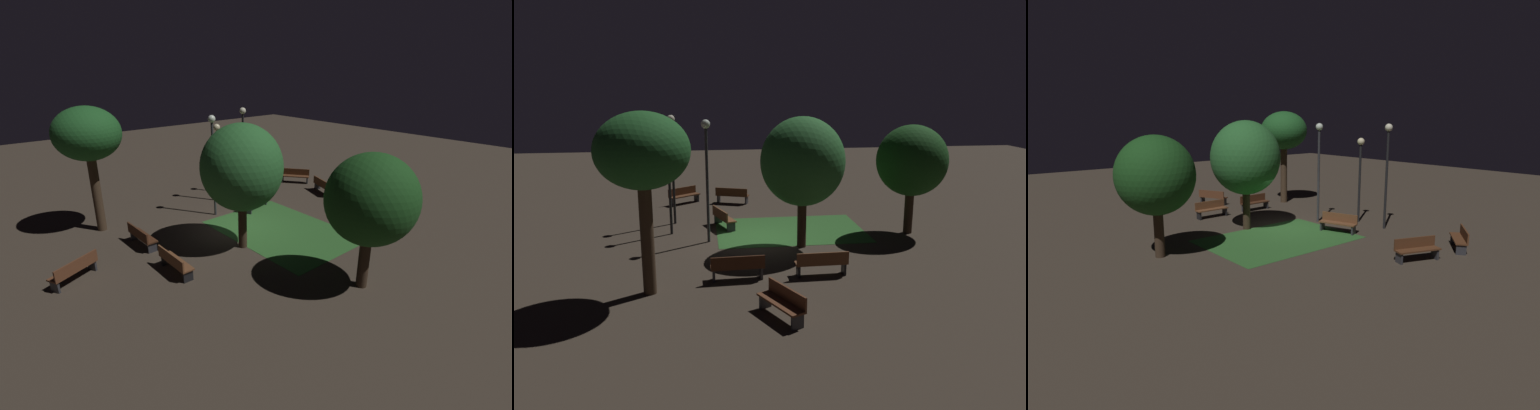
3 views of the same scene
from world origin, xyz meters
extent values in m
plane|color=#3D3328|center=(0.00, 0.00, 0.00)|extent=(60.00, 60.00, 0.00)
cube|color=#2D6028|center=(1.32, 1.30, 0.01)|extent=(6.53, 4.61, 0.01)
cube|color=#422314|center=(-1.44, -4.26, 0.45)|extent=(1.81, 0.53, 0.06)
cube|color=#422314|center=(-1.43, -4.47, 0.68)|extent=(1.80, 0.11, 0.40)
cube|color=#2D2D33|center=(-2.24, -4.28, 0.21)|extent=(0.09, 0.39, 0.42)
cube|color=#2D2D33|center=(-0.64, -4.23, 0.21)|extent=(0.09, 0.39, 0.42)
cube|color=brown|center=(1.44, -4.26, 0.45)|extent=(1.81, 0.50, 0.06)
cube|color=brown|center=(1.44, -4.47, 0.68)|extent=(1.80, 0.08, 0.40)
cube|color=black|center=(0.64, -4.27, 0.21)|extent=(0.08, 0.38, 0.42)
cube|color=black|center=(2.24, -4.25, 0.21)|extent=(0.08, 0.38, 0.42)
cube|color=brown|center=(-0.45, -7.31, 0.45)|extent=(1.20, 1.83, 0.06)
cube|color=brown|center=(-0.26, -7.22, 0.68)|extent=(0.83, 1.65, 0.40)
cube|color=#2D2D33|center=(-0.11, -8.03, 0.21)|extent=(0.38, 0.24, 0.42)
cube|color=#2D2D33|center=(-0.80, -6.59, 0.21)|extent=(0.38, 0.24, 0.42)
cube|color=#512D19|center=(-0.89, 6.96, 0.45)|extent=(1.85, 1.09, 0.06)
cube|color=#512D19|center=(-0.96, 6.77, 0.68)|extent=(1.70, 0.70, 0.40)
cube|color=#2D2D33|center=(-1.63, 7.25, 0.21)|extent=(0.21, 0.39, 0.42)
cube|color=#2D2D33|center=(-0.14, 6.68, 0.21)|extent=(0.21, 0.39, 0.42)
cube|color=brown|center=(-1.56, 2.18, 0.45)|extent=(1.03, 1.86, 0.06)
cube|color=brown|center=(-1.76, 2.12, 0.68)|extent=(0.63, 1.72, 0.40)
cube|color=#2D2D33|center=(-1.82, 2.94, 0.21)|extent=(0.39, 0.20, 0.42)
cube|color=#2D2D33|center=(-1.31, 1.43, 0.21)|extent=(0.39, 0.20, 0.42)
cube|color=#512D19|center=(-3.49, 7.17, 0.45)|extent=(1.72, 1.47, 0.06)
cube|color=#512D19|center=(-3.62, 7.34, 0.68)|extent=(1.47, 1.14, 0.40)
cube|color=#2D2D33|center=(-2.86, 7.65, 0.21)|extent=(0.30, 0.35, 0.42)
cube|color=#2D2D33|center=(-4.13, 6.69, 0.21)|extent=(0.30, 0.35, 0.42)
cylinder|color=#38281C|center=(1.38, -1.07, 1.28)|extent=(0.36, 0.36, 2.56)
ellipsoid|color=#28662D|center=(1.38, -1.07, 3.47)|extent=(3.31, 3.31, 3.49)
cylinder|color=#423021|center=(-4.24, -5.03, 1.86)|extent=(0.41, 0.41, 3.71)
ellipsoid|color=#1E5623|center=(-4.24, -5.03, 4.50)|extent=(2.85, 2.85, 2.32)
cylinder|color=#38281C|center=(6.41, 0.23, 1.19)|extent=(0.38, 0.38, 2.38)
ellipsoid|color=#194719|center=(6.41, 0.23, 3.21)|extent=(3.02, 3.02, 3.05)
cylinder|color=#333338|center=(-2.31, 0.07, 2.36)|extent=(0.12, 0.12, 4.71)
sphere|color=white|center=(-2.31, 0.07, 4.86)|extent=(0.36, 0.36, 0.36)
cylinder|color=black|center=(-3.83, 3.15, 2.36)|extent=(0.12, 0.12, 4.72)
sphere|color=#F2EDCC|center=(-3.83, 3.15, 4.87)|extent=(0.36, 0.36, 0.36)
cylinder|color=black|center=(-3.91, 1.43, 1.99)|extent=(0.12, 0.12, 3.99)
sphere|color=#F4E5B2|center=(-3.91, 1.43, 4.14)|extent=(0.36, 0.36, 0.36)
camera|label=1|loc=(12.45, -9.78, 7.28)|focal=25.91mm
camera|label=2|loc=(-2.53, -20.28, 6.42)|focal=35.61mm
camera|label=3|loc=(13.06, 15.83, 5.47)|focal=30.49mm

